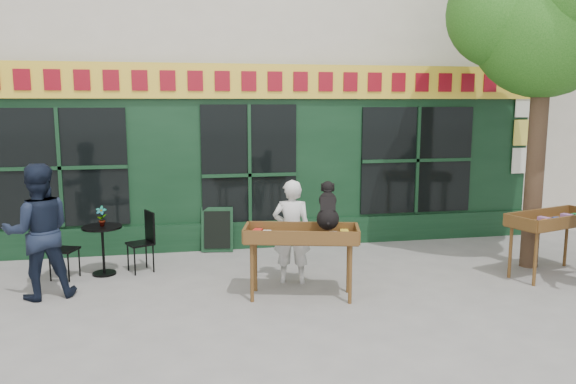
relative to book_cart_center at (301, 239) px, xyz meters
name	(u,v)px	position (x,y,z in m)	size (l,w,h in m)	color
ground	(271,289)	(-0.35, 0.41, -0.82)	(80.00, 80.00, 0.00)	slate
building	(228,0)	(-0.35, 6.39, 4.15)	(14.00, 7.26, 10.00)	beige
street_tree	(546,5)	(3.99, 0.77, 3.29)	(3.05, 2.90, 5.60)	#382619
book_cart_center	(301,239)	(0.00, 0.00, 0.00)	(1.61, 0.97, 0.99)	brown
dog	(328,204)	(0.35, -0.05, 0.47)	(0.34, 0.60, 0.60)	black
woman	(292,232)	(0.00, 0.65, -0.05)	(0.56, 0.37, 1.54)	silver
book_cart_right	(554,223)	(3.98, 0.21, 0.00)	(1.62, 1.03, 0.99)	brown
bistro_table	(103,240)	(-2.77, 1.58, -0.28)	(0.60, 0.60, 0.76)	black
bistro_chair_left	(58,242)	(-3.41, 1.51, -0.26)	(0.47, 0.47, 0.95)	black
bistro_chair_right	(145,236)	(-2.14, 1.67, -0.26)	(0.48, 0.48, 0.95)	black
potted_plant	(101,216)	(-2.77, 1.58, 0.10)	(0.16, 0.11, 0.31)	gray
man_left	(38,232)	(-3.47, 0.68, 0.10)	(0.90, 0.70, 1.84)	black
chalkboard	(217,230)	(-0.95, 2.60, -0.42)	(0.58, 0.27, 0.79)	black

